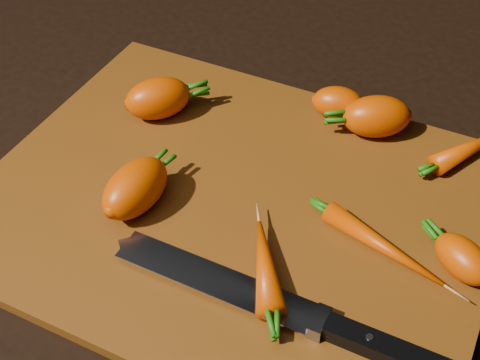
% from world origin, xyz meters
% --- Properties ---
extents(ground, '(2.00, 2.00, 0.01)m').
position_xyz_m(ground, '(0.00, 0.00, -0.01)').
color(ground, black).
extents(cutting_board, '(0.50, 0.40, 0.01)m').
position_xyz_m(cutting_board, '(0.00, 0.00, 0.01)').
color(cutting_board, brown).
rests_on(cutting_board, ground).
extents(carrot_0, '(0.08, 0.09, 0.05)m').
position_xyz_m(carrot_0, '(-0.14, 0.08, 0.04)').
color(carrot_0, '#C83F00').
rests_on(carrot_0, cutting_board).
extents(carrot_1, '(0.05, 0.09, 0.05)m').
position_xyz_m(carrot_1, '(-0.08, -0.05, 0.04)').
color(carrot_1, '#C83F00').
rests_on(carrot_1, cutting_board).
extents(carrot_2, '(0.09, 0.08, 0.05)m').
position_xyz_m(carrot_2, '(0.09, 0.16, 0.04)').
color(carrot_2, '#C83F00').
rests_on(carrot_2, cutting_board).
extents(carrot_3, '(0.06, 0.05, 0.04)m').
position_xyz_m(carrot_3, '(0.04, 0.17, 0.03)').
color(carrot_3, '#C83F00').
rests_on(carrot_3, cutting_board).
extents(carrot_4, '(0.07, 0.06, 0.04)m').
position_xyz_m(carrot_4, '(0.22, 0.01, 0.03)').
color(carrot_4, '#C83F00').
rests_on(carrot_4, cutting_board).
extents(carrot_5, '(0.08, 0.11, 0.02)m').
position_xyz_m(carrot_5, '(0.20, 0.17, 0.02)').
color(carrot_5, '#C83F00').
rests_on(carrot_5, cutting_board).
extents(carrot_6, '(0.13, 0.06, 0.02)m').
position_xyz_m(carrot_6, '(0.15, -0.00, 0.02)').
color(carrot_6, '#C83F00').
rests_on(carrot_6, cutting_board).
extents(carrot_7, '(0.07, 0.10, 0.03)m').
position_xyz_m(carrot_7, '(0.07, -0.07, 0.03)').
color(carrot_7, '#C83F00').
rests_on(carrot_7, cutting_board).
extents(knife, '(0.30, 0.04, 0.02)m').
position_xyz_m(knife, '(0.05, -0.10, 0.02)').
color(knife, gray).
rests_on(knife, cutting_board).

